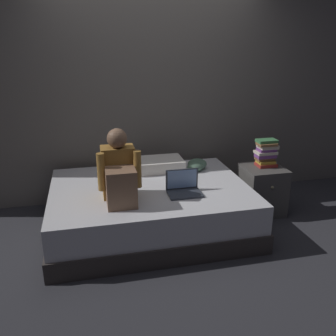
{
  "coord_description": "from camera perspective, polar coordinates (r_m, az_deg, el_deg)",
  "views": [
    {
      "loc": [
        -0.78,
        -3.02,
        1.85
      ],
      "look_at": [
        -0.06,
        0.1,
        0.72
      ],
      "focal_mm": 38.48,
      "sensor_mm": 36.0,
      "label": 1
    }
  ],
  "objects": [
    {
      "name": "ground_plane",
      "position": [
        3.62,
        1.26,
        -11.3
      ],
      "size": [
        8.0,
        8.0,
        0.0
      ],
      "primitive_type": "plane",
      "color": "#2D2D33"
    },
    {
      "name": "wall_back",
      "position": [
        4.32,
        -2.63,
        12.74
      ],
      "size": [
        5.6,
        0.1,
        2.7
      ],
      "primitive_type": "cube",
      "color": "#605B56",
      "rests_on": "ground_plane"
    },
    {
      "name": "bed",
      "position": [
        3.73,
        -2.85,
        -6.26
      ],
      "size": [
        2.0,
        1.5,
        0.47
      ],
      "color": "#332D2B",
      "rests_on": "ground_plane"
    },
    {
      "name": "nightstand",
      "position": [
        4.2,
        14.64,
        -3.36
      ],
      "size": [
        0.44,
        0.46,
        0.54
      ],
      "color": "#474442",
      "rests_on": "ground_plane"
    },
    {
      "name": "person_sitting",
      "position": [
        3.27,
        -7.73,
        -0.94
      ],
      "size": [
        0.39,
        0.44,
        0.66
      ],
      "color": "olive",
      "rests_on": "bed"
    },
    {
      "name": "laptop",
      "position": [
        3.45,
        2.49,
        -3.13
      ],
      "size": [
        0.32,
        0.23,
        0.22
      ],
      "color": "#333842",
      "rests_on": "bed"
    },
    {
      "name": "pillow",
      "position": [
        4.06,
        -1.63,
        0.54
      ],
      "size": [
        0.56,
        0.36,
        0.13
      ],
      "primitive_type": "cube",
      "color": "silver",
      "rests_on": "bed"
    },
    {
      "name": "book_stack",
      "position": [
        4.12,
        15.28,
        2.3
      ],
      "size": [
        0.24,
        0.17,
        0.3
      ],
      "color": "#9E2D28",
      "rests_on": "nightstand"
    },
    {
      "name": "clothes_pile",
      "position": [
        4.09,
        4.54,
        0.49
      ],
      "size": [
        0.24,
        0.23,
        0.12
      ],
      "color": "#4C6B56",
      "rests_on": "bed"
    }
  ]
}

